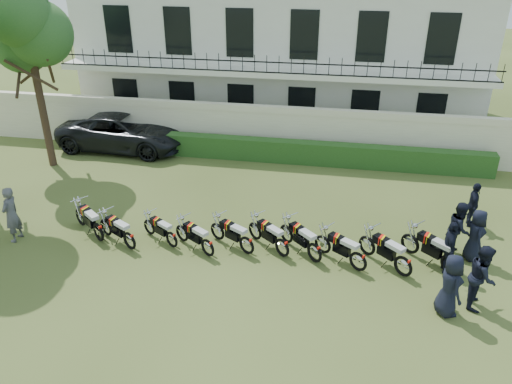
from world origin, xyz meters
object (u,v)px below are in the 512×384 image
at_px(officer_2, 449,247).
at_px(motorcycle_6, 315,248).
at_px(motorcycle_1, 129,237).
at_px(motorcycle_9, 452,260).
at_px(suv, 124,132).
at_px(motorcycle_4, 247,241).
at_px(officer_1, 482,276).
at_px(motorcycle_2, 171,236).
at_px(motorcycle_7, 359,257).
at_px(motorcycle_0, 98,228).
at_px(officer_4, 459,229).
at_px(motorcycle_3, 208,244).
at_px(motorcycle_8, 404,262).
at_px(officer_3, 476,235).
at_px(inspector, 11,214).
at_px(tree_west_near, 27,27).
at_px(officer_0, 450,285).
at_px(motorcycle_5, 282,244).
at_px(officer_5, 473,205).

bearing_deg(officer_2, motorcycle_6, 92.85).
distance_m(motorcycle_1, motorcycle_9, 9.89).
xyz_separation_m(motorcycle_9, suv, (-13.66, 7.84, 0.31)).
distance_m(motorcycle_4, officer_1, 6.78).
bearing_deg(motorcycle_1, motorcycle_2, -43.81).
bearing_deg(officer_1, motorcycle_7, 84.93).
bearing_deg(motorcycle_0, motorcycle_1, -65.82).
bearing_deg(motorcycle_6, officer_4, -29.01).
relative_size(motorcycle_2, officer_1, 0.81).
bearing_deg(motorcycle_0, motorcycle_3, -55.53).
relative_size(motorcycle_6, motorcycle_8, 0.96).
relative_size(motorcycle_0, officer_4, 0.92).
xyz_separation_m(motorcycle_2, officer_4, (8.96, 1.32, 0.46)).
relative_size(officer_2, officer_3, 0.99).
bearing_deg(motorcycle_4, motorcycle_6, -61.05).
relative_size(inspector, officer_4, 1.06).
bearing_deg(officer_1, motorcycle_2, 94.51).
bearing_deg(motorcycle_6, officer_2, -42.19).
bearing_deg(motorcycle_4, motorcycle_7, -64.07).
xyz_separation_m(tree_west_near, motorcycle_2, (7.38, -5.48, -5.45)).
xyz_separation_m(motorcycle_4, officer_3, (6.95, 1.03, 0.37)).
xyz_separation_m(motorcycle_8, officer_0, (1.00, -1.47, 0.38)).
bearing_deg(officer_2, suv, 59.68).
bearing_deg(inspector, motorcycle_5, 94.76).
relative_size(motorcycle_0, officer_3, 0.97).
bearing_deg(officer_1, officer_3, 4.57).
distance_m(tree_west_near, motorcycle_0, 9.15).
xyz_separation_m(motorcycle_5, motorcycle_6, (1.02, -0.12, 0.02)).
bearing_deg(motorcycle_7, motorcycle_4, 120.05).
distance_m(suv, officer_0, 16.40).
relative_size(officer_2, officer_5, 1.04).
distance_m(motorcycle_2, suv, 9.39).
height_order(motorcycle_6, officer_1, officer_1).
bearing_deg(motorcycle_7, motorcycle_0, 123.71).
distance_m(motorcycle_7, motorcycle_9, 2.70).
distance_m(motorcycle_2, motorcycle_4, 2.46).
bearing_deg(suv, motorcycle_5, -129.97).
distance_m(motorcycle_5, officer_0, 5.01).
bearing_deg(motorcycle_1, motorcycle_3, -57.79).
distance_m(motorcycle_0, motorcycle_6, 7.07).
height_order(motorcycle_8, suv, suv).
bearing_deg(motorcycle_6, motorcycle_1, 137.51).
distance_m(officer_3, officer_5, 2.17).
xyz_separation_m(motorcycle_8, officer_1, (1.89, -0.96, 0.42)).
bearing_deg(motorcycle_7, tree_west_near, 101.56).
xyz_separation_m(suv, officer_4, (14.02, -6.58, 0.06)).
bearing_deg(officer_5, officer_3, 175.40).
height_order(motorcycle_4, officer_0, officer_0).
bearing_deg(officer_3, motorcycle_5, 96.28).
height_order(motorcycle_0, motorcycle_4, motorcycle_0).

